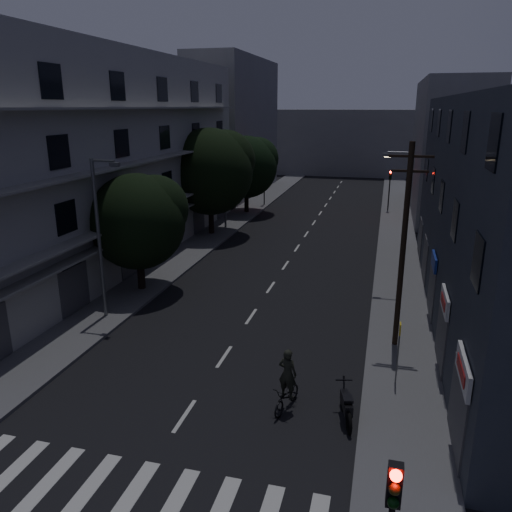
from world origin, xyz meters
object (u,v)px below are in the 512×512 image
at_px(utility_pole, 403,244).
at_px(bus_stop_sign, 399,342).
at_px(motorcycle, 346,407).
at_px(cyclist, 287,389).

bearing_deg(utility_pole, bus_stop_sign, -89.89).
bearing_deg(utility_pole, motorcycle, -105.26).
bearing_deg(bus_stop_sign, cyclist, -145.97).
distance_m(utility_pole, motorcycle, 7.72).
height_order(bus_stop_sign, cyclist, bus_stop_sign).
height_order(utility_pole, bus_stop_sign, utility_pole).
distance_m(bus_stop_sign, motorcycle, 3.46).
bearing_deg(cyclist, motorcycle, 10.80).
height_order(bus_stop_sign, motorcycle, bus_stop_sign).
xyz_separation_m(utility_pole, cyclist, (-3.79, -6.02, -4.07)).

